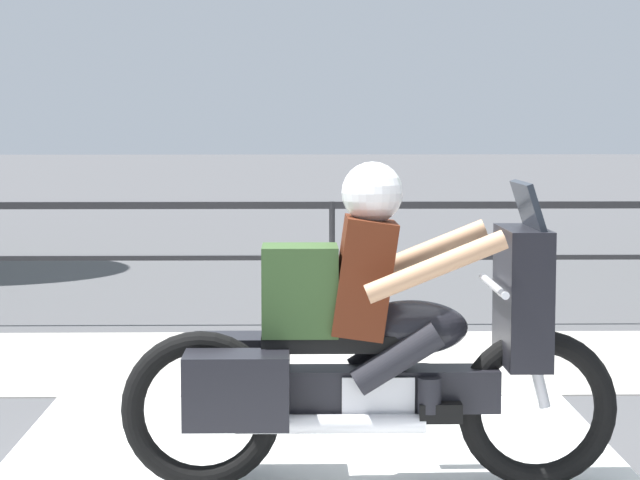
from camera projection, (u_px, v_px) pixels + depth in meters
sidewalk_band at (338, 360)px, 9.12m from camera, size 44.00×2.40×0.01m
fence_railing at (332, 228)px, 10.62m from camera, size 36.00×0.05×1.07m
motorcycle at (368, 344)px, 5.90m from camera, size 2.37×0.76×1.56m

